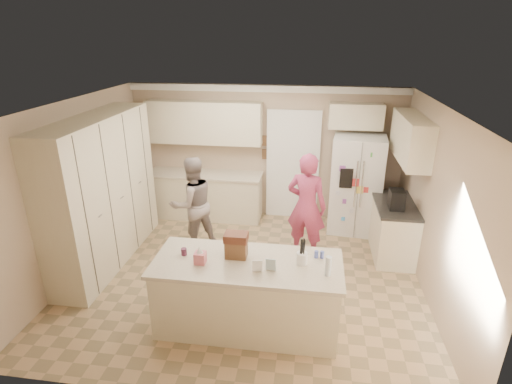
# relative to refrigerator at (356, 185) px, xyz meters

# --- Properties ---
(floor) EXTENTS (5.20, 4.60, 0.02)m
(floor) POSITION_rel_refrigerator_xyz_m (-1.74, -1.81, -0.91)
(floor) COLOR tan
(floor) RESTS_ON ground
(ceiling) EXTENTS (5.20, 4.60, 0.02)m
(ceiling) POSITION_rel_refrigerator_xyz_m (-1.74, -1.81, 1.71)
(ceiling) COLOR white
(ceiling) RESTS_ON wall_back
(wall_back) EXTENTS (5.20, 0.02, 2.60)m
(wall_back) POSITION_rel_refrigerator_xyz_m (-1.74, 0.50, 0.40)
(wall_back) COLOR tan
(wall_back) RESTS_ON ground
(wall_front) EXTENTS (5.20, 0.02, 2.60)m
(wall_front) POSITION_rel_refrigerator_xyz_m (-1.74, -4.12, 0.40)
(wall_front) COLOR tan
(wall_front) RESTS_ON ground
(wall_left) EXTENTS (0.02, 4.60, 2.60)m
(wall_left) POSITION_rel_refrigerator_xyz_m (-4.35, -1.81, 0.40)
(wall_left) COLOR tan
(wall_left) RESTS_ON ground
(wall_right) EXTENTS (0.02, 4.60, 2.60)m
(wall_right) POSITION_rel_refrigerator_xyz_m (0.87, -1.81, 0.40)
(wall_right) COLOR tan
(wall_right) RESTS_ON ground
(crown_back) EXTENTS (5.20, 0.08, 0.12)m
(crown_back) POSITION_rel_refrigerator_xyz_m (-1.74, 0.45, 1.63)
(crown_back) COLOR white
(crown_back) RESTS_ON wall_back
(pantry_bank) EXTENTS (0.60, 2.60, 2.35)m
(pantry_bank) POSITION_rel_refrigerator_xyz_m (-4.04, -1.61, 0.28)
(pantry_bank) COLOR beige
(pantry_bank) RESTS_ON floor
(back_base_cab) EXTENTS (2.20, 0.60, 0.88)m
(back_base_cab) POSITION_rel_refrigerator_xyz_m (-2.89, 0.19, -0.46)
(back_base_cab) COLOR beige
(back_base_cab) RESTS_ON floor
(back_countertop) EXTENTS (2.24, 0.63, 0.04)m
(back_countertop) POSITION_rel_refrigerator_xyz_m (-2.89, 0.18, 0.00)
(back_countertop) COLOR beige
(back_countertop) RESTS_ON back_base_cab
(back_upper_cab) EXTENTS (2.20, 0.35, 0.80)m
(back_upper_cab) POSITION_rel_refrigerator_xyz_m (-2.89, 0.31, 1.00)
(back_upper_cab) COLOR beige
(back_upper_cab) RESTS_ON wall_back
(doorway_opening) EXTENTS (0.90, 0.06, 2.10)m
(doorway_opening) POSITION_rel_refrigerator_xyz_m (-1.19, 0.47, 0.15)
(doorway_opening) COLOR black
(doorway_opening) RESTS_ON floor
(doorway_casing) EXTENTS (1.02, 0.03, 2.22)m
(doorway_casing) POSITION_rel_refrigerator_xyz_m (-1.19, 0.43, 0.15)
(doorway_casing) COLOR white
(doorway_casing) RESTS_ON floor
(wall_frame_upper) EXTENTS (0.15, 0.02, 0.20)m
(wall_frame_upper) POSITION_rel_refrigerator_xyz_m (-1.72, 0.46, 0.65)
(wall_frame_upper) COLOR brown
(wall_frame_upper) RESTS_ON wall_back
(wall_frame_lower) EXTENTS (0.15, 0.02, 0.20)m
(wall_frame_lower) POSITION_rel_refrigerator_xyz_m (-1.72, 0.46, 0.38)
(wall_frame_lower) COLOR brown
(wall_frame_lower) RESTS_ON wall_back
(refrigerator) EXTENTS (0.96, 0.79, 1.80)m
(refrigerator) POSITION_rel_refrigerator_xyz_m (0.00, 0.00, 0.00)
(refrigerator) COLOR white
(refrigerator) RESTS_ON floor
(fridge_seam) EXTENTS (0.02, 0.02, 1.78)m
(fridge_seam) POSITION_rel_refrigerator_xyz_m (0.00, -0.35, 0.00)
(fridge_seam) COLOR gray
(fridge_seam) RESTS_ON refrigerator
(fridge_dispenser) EXTENTS (0.22, 0.03, 0.35)m
(fridge_dispenser) POSITION_rel_refrigerator_xyz_m (-0.22, -0.37, 0.25)
(fridge_dispenser) COLOR black
(fridge_dispenser) RESTS_ON refrigerator
(fridge_handle_l) EXTENTS (0.02, 0.02, 0.85)m
(fridge_handle_l) POSITION_rel_refrigerator_xyz_m (-0.05, -0.37, 0.15)
(fridge_handle_l) COLOR silver
(fridge_handle_l) RESTS_ON refrigerator
(fridge_handle_r) EXTENTS (0.02, 0.02, 0.85)m
(fridge_handle_r) POSITION_rel_refrigerator_xyz_m (0.05, -0.37, 0.15)
(fridge_handle_r) COLOR silver
(fridge_handle_r) RESTS_ON refrigerator
(over_fridge_cab) EXTENTS (0.95, 0.35, 0.45)m
(over_fridge_cab) POSITION_rel_refrigerator_xyz_m (-0.09, 0.31, 1.20)
(over_fridge_cab) COLOR beige
(over_fridge_cab) RESTS_ON wall_back
(right_base_cab) EXTENTS (0.60, 1.20, 0.88)m
(right_base_cab) POSITION_rel_refrigerator_xyz_m (0.56, -0.81, -0.46)
(right_base_cab) COLOR beige
(right_base_cab) RESTS_ON floor
(right_countertop) EXTENTS (0.63, 1.24, 0.04)m
(right_countertop) POSITION_rel_refrigerator_xyz_m (0.55, -0.81, 0.00)
(right_countertop) COLOR #2D2B28
(right_countertop) RESTS_ON right_base_cab
(right_upper_cab) EXTENTS (0.35, 1.50, 0.70)m
(right_upper_cab) POSITION_rel_refrigerator_xyz_m (0.69, -0.61, 1.05)
(right_upper_cab) COLOR beige
(right_upper_cab) RESTS_ON wall_right
(coffee_maker) EXTENTS (0.22, 0.28, 0.30)m
(coffee_maker) POSITION_rel_refrigerator_xyz_m (0.51, -1.01, 0.17)
(coffee_maker) COLOR black
(coffee_maker) RESTS_ON right_countertop
(island_base) EXTENTS (2.20, 0.90, 0.88)m
(island_base) POSITION_rel_refrigerator_xyz_m (-1.54, -2.91, -0.46)
(island_base) COLOR beige
(island_base) RESTS_ON floor
(island_top) EXTENTS (2.28, 0.96, 0.05)m
(island_top) POSITION_rel_refrigerator_xyz_m (-1.54, -2.91, 0.00)
(island_top) COLOR beige
(island_top) RESTS_ON island_base
(utensil_crock) EXTENTS (0.13, 0.13, 0.15)m
(utensil_crock) POSITION_rel_refrigerator_xyz_m (-0.89, -2.86, 0.10)
(utensil_crock) COLOR white
(utensil_crock) RESTS_ON island_top
(tissue_box) EXTENTS (0.13, 0.13, 0.14)m
(tissue_box) POSITION_rel_refrigerator_xyz_m (-2.09, -3.01, 0.10)
(tissue_box) COLOR #D06775
(tissue_box) RESTS_ON island_top
(tissue_plume) EXTENTS (0.08, 0.08, 0.08)m
(tissue_plume) POSITION_rel_refrigerator_xyz_m (-2.09, -3.01, 0.20)
(tissue_plume) COLOR white
(tissue_plume) RESTS_ON tissue_box
(dollhouse_body) EXTENTS (0.26, 0.18, 0.22)m
(dollhouse_body) POSITION_rel_refrigerator_xyz_m (-1.69, -2.81, 0.14)
(dollhouse_body) COLOR brown
(dollhouse_body) RESTS_ON island_top
(dollhouse_roof) EXTENTS (0.28, 0.20, 0.10)m
(dollhouse_roof) POSITION_rel_refrigerator_xyz_m (-1.69, -2.81, 0.30)
(dollhouse_roof) COLOR #592D1E
(dollhouse_roof) RESTS_ON dollhouse_body
(jam_jar) EXTENTS (0.07, 0.07, 0.09)m
(jam_jar) POSITION_rel_refrigerator_xyz_m (-2.34, -2.86, 0.07)
(jam_jar) COLOR #59263F
(jam_jar) RESTS_ON island_top
(greeting_card_a) EXTENTS (0.12, 0.06, 0.16)m
(greeting_card_a) POSITION_rel_refrigerator_xyz_m (-1.39, -3.11, 0.11)
(greeting_card_a) COLOR white
(greeting_card_a) RESTS_ON island_top
(greeting_card_b) EXTENTS (0.12, 0.05, 0.16)m
(greeting_card_b) POSITION_rel_refrigerator_xyz_m (-1.24, -3.06, 0.11)
(greeting_card_b) COLOR silver
(greeting_card_b) RESTS_ON island_top
(water_bottle) EXTENTS (0.07, 0.07, 0.24)m
(water_bottle) POSITION_rel_refrigerator_xyz_m (-0.59, -3.06, 0.14)
(water_bottle) COLOR silver
(water_bottle) RESTS_ON island_top
(shaker_salt) EXTENTS (0.05, 0.05, 0.09)m
(shaker_salt) POSITION_rel_refrigerator_xyz_m (-0.72, -2.69, 0.07)
(shaker_salt) COLOR #4555A9
(shaker_salt) RESTS_ON island_top
(shaker_pepper) EXTENTS (0.05, 0.05, 0.09)m
(shaker_pepper) POSITION_rel_refrigerator_xyz_m (-0.65, -2.69, 0.07)
(shaker_pepper) COLOR #4555A9
(shaker_pepper) RESTS_ON island_top
(teen_boy) EXTENTS (1.00, 0.98, 1.63)m
(teen_boy) POSITION_rel_refrigerator_xyz_m (-2.77, -1.07, -0.09)
(teen_boy) COLOR gray
(teen_boy) RESTS_ON floor
(teen_girl) EXTENTS (0.74, 0.58, 1.78)m
(teen_girl) POSITION_rel_refrigerator_xyz_m (-0.87, -1.07, -0.01)
(teen_girl) COLOR #C2457F
(teen_girl) RESTS_ON floor
(fridge_magnets) EXTENTS (0.76, 0.02, 1.44)m
(fridge_magnets) POSITION_rel_refrigerator_xyz_m (0.00, -0.36, 0.00)
(fridge_magnets) COLOR tan
(fridge_magnets) RESTS_ON refrigerator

